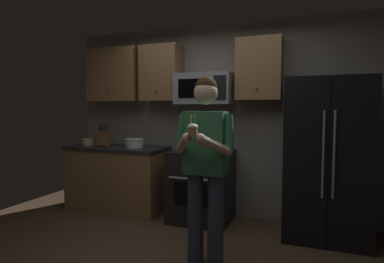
{
  "coord_description": "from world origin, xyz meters",
  "views": [
    {
      "loc": [
        1.21,
        -2.59,
        1.47
      ],
      "look_at": [
        0.13,
        0.26,
        1.25
      ],
      "focal_mm": 30.42,
      "sensor_mm": 36.0,
      "label": 1
    }
  ],
  "objects": [
    {
      "name": "wall_back",
      "position": [
        0.0,
        1.75,
        1.3
      ],
      "size": [
        4.4,
        0.1,
        2.6
      ],
      "primitive_type": "cube",
      "color": "gray",
      "rests_on": "ground"
    },
    {
      "name": "oven_range",
      "position": [
        -0.15,
        1.36,
        0.46
      ],
      "size": [
        0.76,
        0.7,
        0.93
      ],
      "color": "black",
      "rests_on": "ground"
    },
    {
      "name": "cabinet_row_upper",
      "position": [
        -0.72,
        1.53,
        1.95
      ],
      "size": [
        2.78,
        0.36,
        0.76
      ],
      "color": "#9E7247"
    },
    {
      "name": "bowl_large_white",
      "position": [
        -1.15,
        1.36,
        0.98
      ],
      "size": [
        0.26,
        0.26,
        0.12
      ],
      "color": "white",
      "rests_on": "counter_left"
    },
    {
      "name": "knife_block",
      "position": [
        -1.63,
        1.33,
        1.03
      ],
      "size": [
        0.16,
        0.15,
        0.32
      ],
      "color": "brown",
      "rests_on": "counter_left"
    },
    {
      "name": "bowl_small_colored",
      "position": [
        -1.94,
        1.36,
        0.97
      ],
      "size": [
        0.2,
        0.2,
        0.09
      ],
      "color": "beige",
      "rests_on": "counter_left"
    },
    {
      "name": "microwave",
      "position": [
        -0.15,
        1.48,
        1.72
      ],
      "size": [
        0.74,
        0.41,
        0.4
      ],
      "color": "#9EA0A5"
    },
    {
      "name": "person",
      "position": [
        0.27,
        0.25,
        1.0
      ],
      "size": [
        0.6,
        0.48,
        1.76
      ],
      "color": "#383F59",
      "rests_on": "ground"
    },
    {
      "name": "counter_left",
      "position": [
        -1.45,
        1.38,
        0.46
      ],
      "size": [
        1.44,
        0.66,
        0.92
      ],
      "color": "#9E7247",
      "rests_on": "ground"
    },
    {
      "name": "refrigerator",
      "position": [
        1.35,
        1.32,
        0.9
      ],
      "size": [
        0.9,
        0.75,
        1.8
      ],
      "color": "black",
      "rests_on": "ground"
    },
    {
      "name": "cupcake",
      "position": [
        0.27,
        -0.08,
        1.29
      ],
      "size": [
        0.09,
        0.09,
        0.17
      ],
      "color": "#A87F56"
    }
  ]
}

